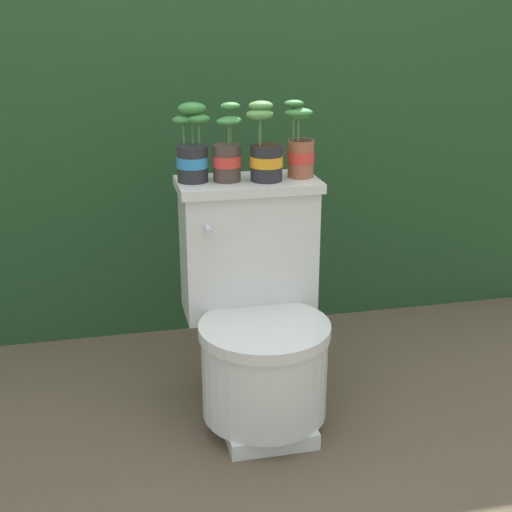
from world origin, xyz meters
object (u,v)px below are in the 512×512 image
at_px(potted_plant_left, 192,152).
at_px(potted_plant_midright, 300,148).
at_px(potted_plant_midleft, 227,153).
at_px(toilet, 257,316).
at_px(potted_plant_middle, 265,152).

xyz_separation_m(potted_plant_left, potted_plant_midright, (0.34, -0.02, 0.00)).
relative_size(potted_plant_left, potted_plant_midleft, 1.00).
distance_m(toilet, potted_plant_midleft, 0.52).
bearing_deg(potted_plant_middle, toilet, -114.30).
distance_m(potted_plant_left, potted_plant_middle, 0.22).
xyz_separation_m(potted_plant_left, potted_plant_midleft, (0.11, -0.02, -0.01)).
distance_m(potted_plant_midleft, potted_plant_middle, 0.12).
bearing_deg(potted_plant_middle, potted_plant_midright, 10.53).
xyz_separation_m(potted_plant_left, potted_plant_middle, (0.22, -0.04, -0.00)).
height_order(toilet, potted_plant_middle, potted_plant_middle).
bearing_deg(potted_plant_midleft, potted_plant_left, 168.48).
bearing_deg(potted_plant_midleft, toilet, -64.50).
xyz_separation_m(toilet, potted_plant_midleft, (-0.06, 0.13, 0.50)).
distance_m(potted_plant_left, potted_plant_midleft, 0.11).
bearing_deg(potted_plant_midright, potted_plant_middle, -169.47).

